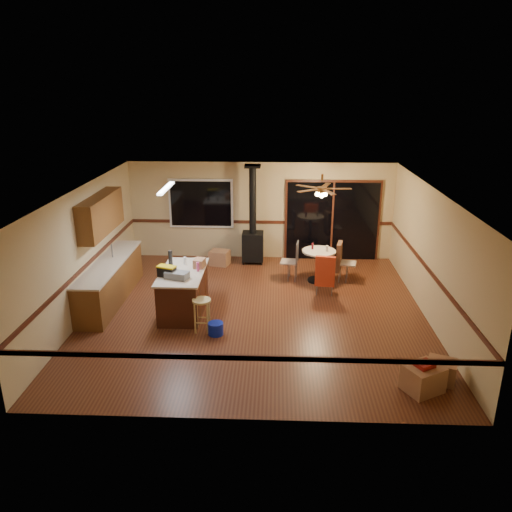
# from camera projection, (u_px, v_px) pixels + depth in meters

# --- Properties ---
(floor) EXTENTS (7.00, 7.00, 0.00)m
(floor) POSITION_uv_depth(u_px,v_px,m) (255.00, 312.00, 10.45)
(floor) COLOR #562A18
(floor) RESTS_ON ground
(ceiling) EXTENTS (7.00, 7.00, 0.00)m
(ceiling) POSITION_uv_depth(u_px,v_px,m) (255.00, 190.00, 9.58)
(ceiling) COLOR silver
(ceiling) RESTS_ON ground
(wall_back) EXTENTS (7.00, 0.00, 7.00)m
(wall_back) POSITION_uv_depth(u_px,v_px,m) (261.00, 211.00, 13.31)
(wall_back) COLOR tan
(wall_back) RESTS_ON ground
(wall_front) EXTENTS (7.00, 0.00, 7.00)m
(wall_front) POSITION_uv_depth(u_px,v_px,m) (244.00, 339.00, 6.72)
(wall_front) COLOR tan
(wall_front) RESTS_ON ground
(wall_left) EXTENTS (0.00, 7.00, 7.00)m
(wall_left) POSITION_uv_depth(u_px,v_px,m) (84.00, 252.00, 10.15)
(wall_left) COLOR tan
(wall_left) RESTS_ON ground
(wall_right) EXTENTS (0.00, 7.00, 7.00)m
(wall_right) POSITION_uv_depth(u_px,v_px,m) (432.00, 256.00, 9.88)
(wall_right) COLOR tan
(wall_right) RESTS_ON ground
(chair_rail) EXTENTS (7.00, 7.00, 0.08)m
(chair_rail) POSITION_uv_depth(u_px,v_px,m) (255.00, 268.00, 10.12)
(chair_rail) COLOR #431C10
(chair_rail) RESTS_ON ground
(window) EXTENTS (1.72, 0.10, 1.32)m
(window) POSITION_uv_depth(u_px,v_px,m) (201.00, 204.00, 13.26)
(window) COLOR black
(window) RESTS_ON ground
(sliding_door) EXTENTS (2.52, 0.10, 2.10)m
(sliding_door) POSITION_uv_depth(u_px,v_px,m) (332.00, 221.00, 13.28)
(sliding_door) COLOR black
(sliding_door) RESTS_ON ground
(lower_cabinets) EXTENTS (0.60, 3.00, 0.86)m
(lower_cabinets) POSITION_uv_depth(u_px,v_px,m) (110.00, 282.00, 10.90)
(lower_cabinets) COLOR brown
(lower_cabinets) RESTS_ON ground
(countertop) EXTENTS (0.64, 3.04, 0.04)m
(countertop) POSITION_uv_depth(u_px,v_px,m) (108.00, 263.00, 10.75)
(countertop) COLOR #C5B399
(countertop) RESTS_ON lower_cabinets
(upper_cabinets) EXTENTS (0.35, 2.00, 0.80)m
(upper_cabinets) POSITION_uv_depth(u_px,v_px,m) (101.00, 214.00, 10.61)
(upper_cabinets) COLOR brown
(upper_cabinets) RESTS_ON ground
(kitchen_island) EXTENTS (0.88, 1.68, 0.90)m
(kitchen_island) POSITION_uv_depth(u_px,v_px,m) (183.00, 291.00, 10.36)
(kitchen_island) COLOR #3D1A0F
(kitchen_island) RESTS_ON ground
(wood_stove) EXTENTS (0.55, 0.50, 2.52)m
(wood_stove) POSITION_uv_depth(u_px,v_px,m) (253.00, 236.00, 13.09)
(wood_stove) COLOR black
(wood_stove) RESTS_ON ground
(ceiling_fan) EXTENTS (0.24, 0.24, 0.55)m
(ceiling_fan) POSITION_uv_depth(u_px,v_px,m) (322.00, 191.00, 11.36)
(ceiling_fan) COLOR brown
(ceiling_fan) RESTS_ON ceiling
(fluorescent_strip) EXTENTS (0.10, 1.20, 0.04)m
(fluorescent_strip) POSITION_uv_depth(u_px,v_px,m) (166.00, 188.00, 9.95)
(fluorescent_strip) COLOR white
(fluorescent_strip) RESTS_ON ceiling
(toolbox_grey) EXTENTS (0.50, 0.37, 0.14)m
(toolbox_grey) POSITION_uv_depth(u_px,v_px,m) (177.00, 275.00, 9.82)
(toolbox_grey) COLOR slate
(toolbox_grey) RESTS_ON kitchen_island
(toolbox_black) EXTENTS (0.39, 0.29, 0.19)m
(toolbox_black) POSITION_uv_depth(u_px,v_px,m) (167.00, 272.00, 9.91)
(toolbox_black) COLOR black
(toolbox_black) RESTS_ON kitchen_island
(toolbox_yellow_lid) EXTENTS (0.41, 0.30, 0.03)m
(toolbox_yellow_lid) POSITION_uv_depth(u_px,v_px,m) (166.00, 267.00, 9.87)
(toolbox_yellow_lid) COLOR gold
(toolbox_yellow_lid) RESTS_ON toolbox_black
(box_on_island) EXTENTS (0.25, 0.31, 0.18)m
(box_on_island) POSITION_uv_depth(u_px,v_px,m) (199.00, 263.00, 10.40)
(box_on_island) COLOR #9B6845
(box_on_island) RESTS_ON kitchen_island
(bottle_dark) EXTENTS (0.10, 0.10, 0.31)m
(bottle_dark) POSITION_uv_depth(u_px,v_px,m) (170.00, 258.00, 10.54)
(bottle_dark) COLOR black
(bottle_dark) RESTS_ON kitchen_island
(bottle_pink) EXTENTS (0.08, 0.08, 0.19)m
(bottle_pink) POSITION_uv_depth(u_px,v_px,m) (198.00, 267.00, 10.18)
(bottle_pink) COLOR #D84C8C
(bottle_pink) RESTS_ON kitchen_island
(bottle_white) EXTENTS (0.07, 0.07, 0.17)m
(bottle_white) POSITION_uv_depth(u_px,v_px,m) (185.00, 261.00, 10.56)
(bottle_white) COLOR white
(bottle_white) RESTS_ON kitchen_island
(bar_stool) EXTENTS (0.45, 0.45, 0.66)m
(bar_stool) POSITION_uv_depth(u_px,v_px,m) (202.00, 315.00, 9.58)
(bar_stool) COLOR tan
(bar_stool) RESTS_ON floor
(blue_bucket) EXTENTS (0.31, 0.31, 0.24)m
(blue_bucket) POSITION_uv_depth(u_px,v_px,m) (216.00, 329.00, 9.51)
(blue_bucket) COLOR #0D21C0
(blue_bucket) RESTS_ON floor
(dining_table) EXTENTS (0.80, 0.80, 0.78)m
(dining_table) POSITION_uv_depth(u_px,v_px,m) (319.00, 261.00, 11.92)
(dining_table) COLOR black
(dining_table) RESTS_ON ground
(glass_red) EXTENTS (0.06, 0.06, 0.14)m
(glass_red) POSITION_uv_depth(u_px,v_px,m) (313.00, 246.00, 11.91)
(glass_red) COLOR #590C14
(glass_red) RESTS_ON dining_table
(glass_cream) EXTENTS (0.07, 0.07, 0.14)m
(glass_cream) POSITION_uv_depth(u_px,v_px,m) (327.00, 248.00, 11.76)
(glass_cream) COLOR beige
(glass_cream) RESTS_ON dining_table
(chair_left) EXTENTS (0.45, 0.45, 0.51)m
(chair_left) POSITION_uv_depth(u_px,v_px,m) (294.00, 257.00, 12.00)
(chair_left) COLOR tan
(chair_left) RESTS_ON ground
(chair_near) EXTENTS (0.48, 0.51, 0.70)m
(chair_near) POSITION_uv_depth(u_px,v_px,m) (325.00, 271.00, 11.06)
(chair_near) COLOR tan
(chair_near) RESTS_ON ground
(chair_right) EXTENTS (0.54, 0.51, 0.70)m
(chair_right) POSITION_uv_depth(u_px,v_px,m) (340.00, 257.00, 11.96)
(chair_right) COLOR tan
(chair_right) RESTS_ON ground
(box_under_window) EXTENTS (0.57, 0.50, 0.39)m
(box_under_window) POSITION_uv_depth(u_px,v_px,m) (220.00, 258.00, 13.11)
(box_under_window) COLOR #9B6845
(box_under_window) RESTS_ON floor
(box_corner_a) EXTENTS (0.72, 0.68, 0.42)m
(box_corner_a) POSITION_uv_depth(u_px,v_px,m) (423.00, 378.00, 7.76)
(box_corner_a) COLOR #9B6845
(box_corner_a) RESTS_ON floor
(box_corner_b) EXTENTS (0.56, 0.53, 0.36)m
(box_corner_b) POSITION_uv_depth(u_px,v_px,m) (441.00, 371.00, 8.01)
(box_corner_b) COLOR #9B6845
(box_corner_b) RESTS_ON floor
(box_small_red) EXTENTS (0.34, 0.32, 0.07)m
(box_small_red) POSITION_uv_depth(u_px,v_px,m) (425.00, 365.00, 7.68)
(box_small_red) COLOR maroon
(box_small_red) RESTS_ON box_corner_a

